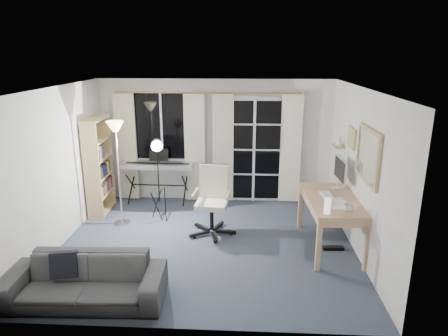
{
  "coord_description": "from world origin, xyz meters",
  "views": [
    {
      "loc": [
        0.57,
        -5.63,
        2.89
      ],
      "look_at": [
        0.25,
        0.35,
        1.14
      ],
      "focal_mm": 32.0,
      "sensor_mm": 36.0,
      "label": 1
    }
  ],
  "objects_px": {
    "studio_light": "(157,155)",
    "bookshelf": "(97,168)",
    "office_chair": "(213,194)",
    "sofa": "(84,274)",
    "torchiere_lamp": "(116,142)",
    "desk": "(332,204)",
    "mug": "(348,207)",
    "monitor": "(340,170)",
    "keyboard_piano": "(158,166)"
  },
  "relations": [
    {
      "from": "bookshelf",
      "to": "keyboard_piano",
      "type": "bearing_deg",
      "value": 22.45
    },
    {
      "from": "studio_light",
      "to": "desk",
      "type": "height_order",
      "value": "studio_light"
    },
    {
      "from": "bookshelf",
      "to": "mug",
      "type": "relative_size",
      "value": 13.53
    },
    {
      "from": "bookshelf",
      "to": "mug",
      "type": "height_order",
      "value": "bookshelf"
    },
    {
      "from": "torchiere_lamp",
      "to": "desk",
      "type": "xyz_separation_m",
      "value": [
        3.43,
        -0.68,
        -0.75
      ]
    },
    {
      "from": "sofa",
      "to": "desk",
      "type": "bearing_deg",
      "value": 24.05
    },
    {
      "from": "studio_light",
      "to": "monitor",
      "type": "xyz_separation_m",
      "value": [
        2.99,
        -0.39,
        -0.11
      ]
    },
    {
      "from": "monitor",
      "to": "torchiere_lamp",
      "type": "bearing_deg",
      "value": 173.75
    },
    {
      "from": "keyboard_piano",
      "to": "studio_light",
      "type": "relative_size",
      "value": 0.93
    },
    {
      "from": "keyboard_piano",
      "to": "office_chair",
      "type": "bearing_deg",
      "value": -44.33
    },
    {
      "from": "office_chair",
      "to": "desk",
      "type": "height_order",
      "value": "office_chair"
    },
    {
      "from": "torchiere_lamp",
      "to": "sofa",
      "type": "xyz_separation_m",
      "value": [
        0.24,
        -2.24,
        -1.08
      ]
    },
    {
      "from": "torchiere_lamp",
      "to": "mug",
      "type": "bearing_deg",
      "value": -18.54
    },
    {
      "from": "torchiere_lamp",
      "to": "studio_light",
      "type": "xyz_separation_m",
      "value": [
        0.64,
        0.16,
        -0.24
      ]
    },
    {
      "from": "keyboard_piano",
      "to": "mug",
      "type": "xyz_separation_m",
      "value": [
        3.08,
        -2.19,
        0.1
      ]
    },
    {
      "from": "bookshelf",
      "to": "sofa",
      "type": "bearing_deg",
      "value": -76.22
    },
    {
      "from": "studio_light",
      "to": "office_chair",
      "type": "xyz_separation_m",
      "value": [
        0.97,
        -0.36,
        -0.55
      ]
    },
    {
      "from": "torchiere_lamp",
      "to": "bookshelf",
      "type": "bearing_deg",
      "value": 137.08
    },
    {
      "from": "mug",
      "to": "office_chair",
      "type": "bearing_deg",
      "value": 152.93
    },
    {
      "from": "monitor",
      "to": "bookshelf",
      "type": "bearing_deg",
      "value": 167.1
    },
    {
      "from": "desk",
      "to": "monitor",
      "type": "xyz_separation_m",
      "value": [
        0.2,
        0.45,
        0.4
      ]
    },
    {
      "from": "bookshelf",
      "to": "studio_light",
      "type": "bearing_deg",
      "value": -19.77
    },
    {
      "from": "monitor",
      "to": "mug",
      "type": "distance_m",
      "value": 0.98
    },
    {
      "from": "mug",
      "to": "bookshelf",
      "type": "bearing_deg",
      "value": 157.3
    },
    {
      "from": "bookshelf",
      "to": "studio_light",
      "type": "xyz_separation_m",
      "value": [
        1.21,
        -0.38,
        0.37
      ]
    },
    {
      "from": "monitor",
      "to": "mug",
      "type": "bearing_deg",
      "value": -98.36
    },
    {
      "from": "torchiere_lamp",
      "to": "desk",
      "type": "relative_size",
      "value": 1.19
    },
    {
      "from": "torchiere_lamp",
      "to": "studio_light",
      "type": "bearing_deg",
      "value": 13.67
    },
    {
      "from": "bookshelf",
      "to": "torchiere_lamp",
      "type": "xyz_separation_m",
      "value": [
        0.57,
        -0.53,
        0.61
      ]
    },
    {
      "from": "bookshelf",
      "to": "torchiere_lamp",
      "type": "relative_size",
      "value": 0.98
    },
    {
      "from": "bookshelf",
      "to": "torchiere_lamp",
      "type": "bearing_deg",
      "value": -45.38
    },
    {
      "from": "torchiere_lamp",
      "to": "monitor",
      "type": "height_order",
      "value": "torchiere_lamp"
    },
    {
      "from": "bookshelf",
      "to": "office_chair",
      "type": "relative_size",
      "value": 1.58
    },
    {
      "from": "studio_light",
      "to": "monitor",
      "type": "height_order",
      "value": "studio_light"
    },
    {
      "from": "studio_light",
      "to": "desk",
      "type": "bearing_deg",
      "value": -29.96
    },
    {
      "from": "sofa",
      "to": "bookshelf",
      "type": "bearing_deg",
      "value": 104.27
    },
    {
      "from": "mug",
      "to": "sofa",
      "type": "bearing_deg",
      "value": -162.17
    },
    {
      "from": "studio_light",
      "to": "bookshelf",
      "type": "bearing_deg",
      "value": 149.45
    },
    {
      "from": "bookshelf",
      "to": "office_chair",
      "type": "xyz_separation_m",
      "value": [
        2.18,
        -0.73,
        -0.18
      ]
    },
    {
      "from": "keyboard_piano",
      "to": "desk",
      "type": "height_order",
      "value": "keyboard_piano"
    },
    {
      "from": "monitor",
      "to": "keyboard_piano",
      "type": "bearing_deg",
      "value": 156.17
    },
    {
      "from": "bookshelf",
      "to": "mug",
      "type": "distance_m",
      "value": 4.44
    },
    {
      "from": "studio_light",
      "to": "office_chair",
      "type": "bearing_deg",
      "value": -33.41
    },
    {
      "from": "bookshelf",
      "to": "keyboard_piano",
      "type": "distance_m",
      "value": 1.12
    },
    {
      "from": "monitor",
      "to": "sofa",
      "type": "distance_m",
      "value": 4.01
    },
    {
      "from": "studio_light",
      "to": "monitor",
      "type": "bearing_deg",
      "value": -20.65
    },
    {
      "from": "keyboard_piano",
      "to": "desk",
      "type": "bearing_deg",
      "value": -27.78
    },
    {
      "from": "studio_light",
      "to": "sofa",
      "type": "xyz_separation_m",
      "value": [
        -0.4,
        -2.4,
        -0.84
      ]
    },
    {
      "from": "office_chair",
      "to": "studio_light",
      "type": "bearing_deg",
      "value": 164.58
    },
    {
      "from": "keyboard_piano",
      "to": "monitor",
      "type": "xyz_separation_m",
      "value": [
        3.18,
        -1.24,
        0.34
      ]
    }
  ]
}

